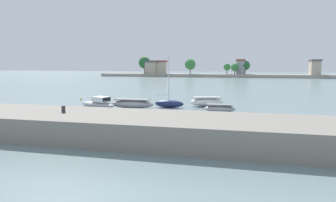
{
  "coord_description": "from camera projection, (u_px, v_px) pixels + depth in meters",
  "views": [
    {
      "loc": [
        7.71,
        -28.04,
        5.28
      ],
      "look_at": [
        -1.66,
        9.54,
        0.62
      ],
      "focal_mm": 32.51,
      "sensor_mm": 36.0,
      "label": 1
    }
  ],
  "objects": [
    {
      "name": "ground_plane",
      "position": [
        161.0,
        119.0,
        29.5
      ],
      "size": [
        400.0,
        400.0,
        0.0
      ],
      "primitive_type": "plane",
      "color": "slate"
    },
    {
      "name": "seawall_embankment",
      "position": [
        130.0,
        127.0,
        21.55
      ],
      "size": [
        96.64,
        6.66,
        1.72
      ],
      "primitive_type": "cube",
      "color": "gray",
      "rests_on": "ground"
    },
    {
      "name": "mooring_bollard",
      "position": [
        63.0,
        109.0,
        22.64
      ],
      "size": [
        0.28,
        0.28,
        0.5
      ],
      "primitive_type": "cylinder",
      "color": "#2D2D33",
      "rests_on": "seawall_embankment"
    },
    {
      "name": "moored_boat_0",
      "position": [
        98.0,
        103.0,
        37.42
      ],
      "size": [
        5.77,
        3.7,
        1.38
      ],
      "rotation": [
        0.0,
        0.0,
        -0.37
      ],
      "color": "#9E9EA3",
      "rests_on": "ground"
    },
    {
      "name": "moored_boat_1",
      "position": [
        132.0,
        104.0,
        36.78
      ],
      "size": [
        5.35,
        1.84,
        1.14
      ],
      "rotation": [
        0.0,
        0.0,
        0.06
      ],
      "color": "#9E9EA3",
      "rests_on": "ground"
    },
    {
      "name": "moored_boat_2",
      "position": [
        169.0,
        103.0,
        37.43
      ],
      "size": [
        3.63,
        1.18,
        6.42
      ],
      "rotation": [
        0.0,
        0.0,
        0.01
      ],
      "color": "navy",
      "rests_on": "ground"
    },
    {
      "name": "moored_boat_3",
      "position": [
        207.0,
        102.0,
        38.54
      ],
      "size": [
        4.49,
        2.57,
        1.21
      ],
      "rotation": [
        0.0,
        0.0,
        0.27
      ],
      "color": "white",
      "rests_on": "ground"
    },
    {
      "name": "moored_boat_4",
      "position": [
        220.0,
        108.0,
        33.74
      ],
      "size": [
        3.52,
        1.46,
        0.91
      ],
      "rotation": [
        0.0,
        0.0,
        0.03
      ],
      "color": "#9E9EA3",
      "rests_on": "ground"
    },
    {
      "name": "mooring_buoy_0",
      "position": [
        81.0,
        99.0,
        45.57
      ],
      "size": [
        0.3,
        0.3,
        0.3
      ],
      "primitive_type": "sphere",
      "color": "yellow",
      "rests_on": "ground"
    },
    {
      "name": "mooring_buoy_1",
      "position": [
        59.0,
        110.0,
        34.07
      ],
      "size": [
        0.36,
        0.36,
        0.36
      ],
      "primitive_type": "sphere",
      "color": "white",
      "rests_on": "ground"
    },
    {
      "name": "distant_shoreline",
      "position": [
        213.0,
        71.0,
        128.4
      ],
      "size": [
        109.27,
        8.14,
        8.7
      ],
      "color": "#9E998C",
      "rests_on": "ground"
    }
  ]
}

